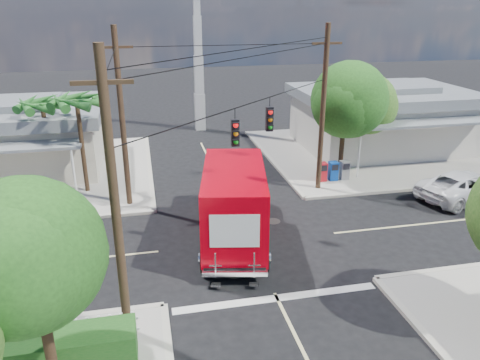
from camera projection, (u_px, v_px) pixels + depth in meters
name	position (u px, v px, depth m)	size (l,w,h in m)	color
ground	(250.00, 242.00, 20.70)	(120.00, 120.00, 0.00)	black
sidewalk_ne	(365.00, 153.00, 32.76)	(14.12, 14.12, 0.14)	#A8A398
sidewalk_nw	(35.00, 175.00, 28.47)	(14.12, 14.12, 0.14)	#A8A398
road_markings	(258.00, 259.00, 19.36)	(32.00, 32.00, 0.01)	beige
building_ne	(382.00, 117.00, 33.27)	(11.80, 10.20, 4.50)	beige
building_nw	(15.00, 136.00, 28.93)	(10.80, 10.20, 4.30)	beige
radio_tower	(198.00, 60.00, 37.07)	(0.80, 0.80, 17.00)	silver
tree_sw_front	(33.00, 259.00, 10.89)	(3.88, 3.78, 6.03)	#422D1C
tree_ne_front	(346.00, 99.00, 26.60)	(4.21, 4.14, 6.66)	#422D1C
tree_ne_back	(369.00, 100.00, 29.33)	(3.77, 3.66, 5.82)	#422D1C
palm_nw_front	(77.00, 103.00, 24.28)	(3.01, 3.08, 5.59)	#422D1C
palm_nw_back	(42.00, 106.00, 25.39)	(3.01, 3.08, 5.19)	#422D1C
utility_poles	(206.00, 133.00, 20.19)	(12.00, 10.68, 9.00)	#473321
picket_fence	(36.00, 337.00, 13.81)	(5.94, 0.06, 1.00)	silver
hedge_sw	(23.00, 357.00, 13.03)	(6.20, 1.20, 1.10)	#164B17
vending_boxes	(333.00, 171.00, 27.40)	(1.90, 0.50, 1.10)	red
delivery_truck	(234.00, 201.00, 20.44)	(3.96, 8.47, 3.53)	black
parked_car	(463.00, 186.00, 25.03)	(2.50, 5.43, 1.51)	silver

